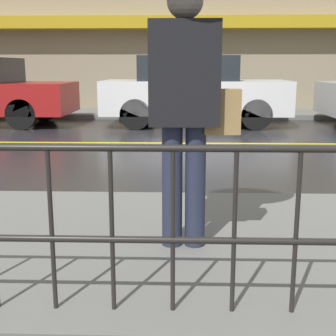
{
  "coord_description": "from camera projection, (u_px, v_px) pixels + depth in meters",
  "views": [
    {
      "loc": [
        0.05,
        -8.39,
        1.37
      ],
      "look_at": [
        -0.11,
        -3.49,
        0.3
      ],
      "focal_mm": 50.0,
      "sensor_mm": 36.0,
      "label": 1
    }
  ],
  "objects": [
    {
      "name": "ground_plane",
      "position": [
        180.0,
        143.0,
        8.49
      ],
      "size": [
        80.0,
        80.0,
        0.0
      ],
      "primitive_type": "plane",
      "color": "#262628"
    },
    {
      "name": "sidewalk_near",
      "position": [
        176.0,
        246.0,
        3.46
      ],
      "size": [
        28.0,
        2.57,
        0.13
      ],
      "color": "slate",
      "rests_on": "ground_plane"
    },
    {
      "name": "sidewalk_far",
      "position": [
        182.0,
        113.0,
        13.22
      ],
      "size": [
        28.0,
        2.04,
        0.13
      ],
      "color": "slate",
      "rests_on": "ground_plane"
    },
    {
      "name": "lane_marking",
      "position": [
        180.0,
        143.0,
        8.48
      ],
      "size": [
        25.2,
        0.12,
        0.01
      ],
      "color": "gold",
      "rests_on": "ground_plane"
    },
    {
      "name": "building_storefront",
      "position": [
        182.0,
        20.0,
        13.78
      ],
      "size": [
        28.0,
        0.85,
        5.4
      ],
      "color": "gray",
      "rests_on": "ground_plane"
    },
    {
      "name": "railing_foreground",
      "position": [
        173.0,
        209.0,
        2.32
      ],
      "size": [
        12.0,
        0.04,
        0.87
      ],
      "color": "black",
      "rests_on": "sidewalk_near"
    },
    {
      "name": "pedestrian",
      "position": [
        186.0,
        3.0,
        2.99
      ],
      "size": [
        0.97,
        0.97,
        2.17
      ],
      "rotation": [
        0.0,
        0.0,
        3.14
      ],
      "color": "#23283D",
      "rests_on": "sidewalk_near"
    },
    {
      "name": "car_white",
      "position": [
        193.0,
        91.0,
        10.85
      ],
      "size": [
        4.26,
        1.71,
        1.6
      ],
      "color": "silver",
      "rests_on": "ground_plane"
    }
  ]
}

